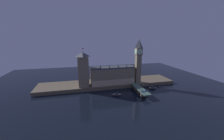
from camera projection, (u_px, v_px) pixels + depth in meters
name	position (u px, v px, depth m)	size (l,w,h in m)	color
ground_plane	(113.00, 94.00, 192.40)	(400.00, 400.00, 0.00)	black
embankment	(108.00, 84.00, 228.58)	(220.00, 42.00, 5.56)	brown
parliament_hall	(113.00, 75.00, 216.97)	(67.89, 18.03, 33.21)	#7F7056
clock_tower	(138.00, 60.00, 217.25)	(10.07, 10.18, 71.21)	#7F7056
victoria_tower	(83.00, 69.00, 203.71)	(15.83, 15.83, 57.52)	#7F7056
bridge	(140.00, 90.00, 195.37)	(10.28, 46.00, 6.96)	#476656
car_northbound_trail	(143.00, 91.00, 182.97)	(2.01, 4.43, 1.56)	navy
car_southbound_lead	(145.00, 91.00, 184.73)	(2.11, 3.89, 1.36)	navy
pedestrian_near_rail	(140.00, 90.00, 185.29)	(0.38, 0.38, 1.77)	black
pedestrian_far_rail	(135.00, 86.00, 201.60)	(0.38, 0.38, 1.70)	black
street_lamp_near	(142.00, 90.00, 178.90)	(1.34, 0.60, 6.35)	#2D3333
street_lamp_mid	(144.00, 86.00, 195.12)	(1.34, 0.60, 6.00)	#2D3333
street_lamp_far	(133.00, 83.00, 206.76)	(1.34, 0.60, 5.92)	#2D3333
boat_upstream	(117.00, 95.00, 188.39)	(12.94, 7.13, 3.55)	#28282D
boat_downstream	(153.00, 88.00, 212.57)	(13.11, 7.21, 3.51)	#28282D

